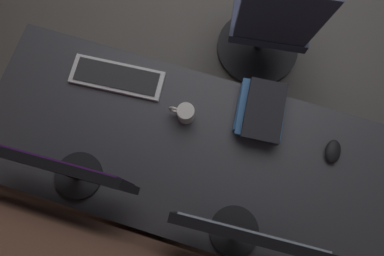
{
  "coord_description": "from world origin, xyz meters",
  "views": [
    {
      "loc": [
        -0.14,
        2.07,
        2.14
      ],
      "look_at": [
        -0.06,
        1.78,
        0.95
      ],
      "focal_mm": 31.02,
      "sensor_mm": 36.0,
      "label": 1
    }
  ],
  "objects_px": {
    "drawer_pedestal": "(172,164)",
    "monitor_primary": "(243,234)",
    "monitor_secondary": "(54,167)",
    "keyboard_main": "(117,77)",
    "book_stack_near": "(262,110)",
    "mouse_main": "(333,151)",
    "office_chair": "(270,24)",
    "coffee_mug": "(185,113)"
  },
  "relations": [
    {
      "from": "monitor_primary",
      "to": "mouse_main",
      "type": "distance_m",
      "value": 0.58
    },
    {
      "from": "book_stack_near",
      "to": "office_chair",
      "type": "distance_m",
      "value": 0.7
    },
    {
      "from": "keyboard_main",
      "to": "office_chair",
      "type": "height_order",
      "value": "office_chair"
    },
    {
      "from": "monitor_secondary",
      "to": "book_stack_near",
      "type": "height_order",
      "value": "monitor_secondary"
    },
    {
      "from": "drawer_pedestal",
      "to": "office_chair",
      "type": "height_order",
      "value": "office_chair"
    },
    {
      "from": "keyboard_main",
      "to": "office_chair",
      "type": "distance_m",
      "value": 0.94
    },
    {
      "from": "drawer_pedestal",
      "to": "mouse_main",
      "type": "relative_size",
      "value": 6.68
    },
    {
      "from": "mouse_main",
      "to": "coffee_mug",
      "type": "xyz_separation_m",
      "value": [
        0.65,
        0.03,
        0.03
      ]
    },
    {
      "from": "mouse_main",
      "to": "office_chair",
      "type": "relative_size",
      "value": 0.11
    },
    {
      "from": "monitor_secondary",
      "to": "mouse_main",
      "type": "xyz_separation_m",
      "value": [
        -1.0,
        -0.41,
        -0.25
      ]
    },
    {
      "from": "monitor_secondary",
      "to": "office_chair",
      "type": "relative_size",
      "value": 0.59
    },
    {
      "from": "monitor_primary",
      "to": "office_chair",
      "type": "height_order",
      "value": "monitor_primary"
    },
    {
      "from": "drawer_pedestal",
      "to": "mouse_main",
      "type": "bearing_deg",
      "value": -163.37
    },
    {
      "from": "coffee_mug",
      "to": "book_stack_near",
      "type": "bearing_deg",
      "value": -160.36
    },
    {
      "from": "monitor_primary",
      "to": "mouse_main",
      "type": "bearing_deg",
      "value": -126.21
    },
    {
      "from": "monitor_secondary",
      "to": "mouse_main",
      "type": "relative_size",
      "value": 5.46
    },
    {
      "from": "drawer_pedestal",
      "to": "monitor_primary",
      "type": "bearing_deg",
      "value": 147.76
    },
    {
      "from": "keyboard_main",
      "to": "mouse_main",
      "type": "xyz_separation_m",
      "value": [
        -1.0,
        0.05,
        0.01
      ]
    },
    {
      "from": "monitor_primary",
      "to": "mouse_main",
      "type": "xyz_separation_m",
      "value": [
        -0.32,
        -0.43,
        -0.23
      ]
    },
    {
      "from": "monitor_primary",
      "to": "office_chair",
      "type": "bearing_deg",
      "value": -86.82
    },
    {
      "from": "drawer_pedestal",
      "to": "mouse_main",
      "type": "height_order",
      "value": "mouse_main"
    },
    {
      "from": "monitor_primary",
      "to": "book_stack_near",
      "type": "distance_m",
      "value": 0.56
    },
    {
      "from": "mouse_main",
      "to": "keyboard_main",
      "type": "bearing_deg",
      "value": -3.01
    },
    {
      "from": "monitor_secondary",
      "to": "monitor_primary",
      "type": "bearing_deg",
      "value": 178.01
    },
    {
      "from": "monitor_secondary",
      "to": "keyboard_main",
      "type": "xyz_separation_m",
      "value": [
        -0.0,
        -0.46,
        -0.25
      ]
    },
    {
      "from": "coffee_mug",
      "to": "mouse_main",
      "type": "bearing_deg",
      "value": -177.41
    },
    {
      "from": "monitor_secondary",
      "to": "book_stack_near",
      "type": "bearing_deg",
      "value": -143.55
    },
    {
      "from": "monitor_primary",
      "to": "office_chair",
      "type": "xyz_separation_m",
      "value": [
        0.06,
        -1.14,
        -0.52
      ]
    },
    {
      "from": "monitor_primary",
      "to": "monitor_secondary",
      "type": "xyz_separation_m",
      "value": [
        0.68,
        -0.02,
        0.01
      ]
    },
    {
      "from": "keyboard_main",
      "to": "office_chair",
      "type": "relative_size",
      "value": 0.44
    },
    {
      "from": "drawer_pedestal",
      "to": "monitor_primary",
      "type": "xyz_separation_m",
      "value": [
        -0.36,
        0.23,
        0.63
      ]
    },
    {
      "from": "mouse_main",
      "to": "coffee_mug",
      "type": "relative_size",
      "value": 0.91
    },
    {
      "from": "office_chair",
      "to": "mouse_main",
      "type": "bearing_deg",
      "value": 118.24
    },
    {
      "from": "monitor_secondary",
      "to": "keyboard_main",
      "type": "distance_m",
      "value": 0.53
    },
    {
      "from": "drawer_pedestal",
      "to": "monitor_secondary",
      "type": "bearing_deg",
      "value": 32.55
    },
    {
      "from": "drawer_pedestal",
      "to": "monitor_secondary",
      "type": "height_order",
      "value": "monitor_secondary"
    },
    {
      "from": "coffee_mug",
      "to": "office_chair",
      "type": "distance_m",
      "value": 0.84
    },
    {
      "from": "mouse_main",
      "to": "book_stack_near",
      "type": "height_order",
      "value": "book_stack_near"
    },
    {
      "from": "keyboard_main",
      "to": "book_stack_near",
      "type": "relative_size",
      "value": 1.5
    },
    {
      "from": "drawer_pedestal",
      "to": "book_stack_near",
      "type": "relative_size",
      "value": 2.42
    },
    {
      "from": "drawer_pedestal",
      "to": "book_stack_near",
      "type": "bearing_deg",
      "value": -140.21
    },
    {
      "from": "keyboard_main",
      "to": "coffee_mug",
      "type": "distance_m",
      "value": 0.36
    }
  ]
}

